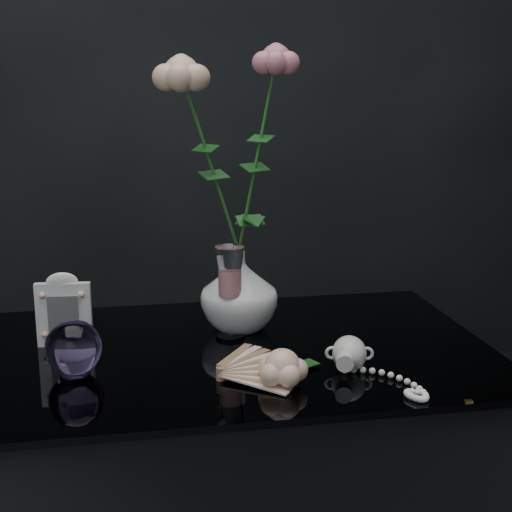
{
  "coord_description": "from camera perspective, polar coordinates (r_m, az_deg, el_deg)",
  "views": [
    {
      "loc": [
        -0.11,
        -1.14,
        1.22
      ],
      "look_at": [
        0.11,
        0.08,
        0.92
      ],
      "focal_mm": 50.0,
      "sensor_mm": 36.0,
      "label": 1
    }
  ],
  "objects": [
    {
      "name": "picture_frame",
      "position": [
        1.32,
        -15.13,
        -4.13
      ],
      "size": [
        0.11,
        0.09,
        0.14
      ],
      "primitive_type": null,
      "rotation": [
        0.0,
        0.0,
        -0.1
      ],
      "color": "white",
      "rests_on": "table"
    },
    {
      "name": "roses",
      "position": [
        1.3,
        -2.08,
        9.21
      ],
      "size": [
        0.25,
        0.11,
        0.42
      ],
      "color": "beige",
      "rests_on": "vase"
    },
    {
      "name": "paperweight",
      "position": [
        1.19,
        -14.39,
        -7.11
      ],
      "size": [
        0.1,
        0.1,
        0.09
      ],
      "primitive_type": null,
      "rotation": [
        0.0,
        0.0,
        0.17
      ],
      "color": "#8B71B8",
      "rests_on": "table"
    },
    {
      "name": "paper_fan",
      "position": [
        1.15,
        -2.85,
        -9.28
      ],
      "size": [
        0.28,
        0.25,
        0.03
      ],
      "primitive_type": null,
      "rotation": [
        0.0,
        0.0,
        -0.27
      ],
      "color": "#FFF3CB",
      "rests_on": "table"
    },
    {
      "name": "pearl_jar",
      "position": [
        1.19,
        7.48,
        -7.6
      ],
      "size": [
        0.24,
        0.25,
        0.06
      ],
      "primitive_type": null,
      "rotation": [
        0.0,
        0.0,
        -0.23
      ],
      "color": "silver",
      "rests_on": "table"
    },
    {
      "name": "vase",
      "position": [
        1.36,
        -1.37,
        -2.78
      ],
      "size": [
        0.19,
        0.19,
        0.15
      ],
      "primitive_type": "imported",
      "rotation": [
        0.0,
        0.0,
        0.43
      ],
      "color": "white",
      "rests_on": "table"
    },
    {
      "name": "wine_glass",
      "position": [
        1.31,
        -2.09,
        -2.96
      ],
      "size": [
        0.06,
        0.06,
        0.17
      ],
      "primitive_type": null,
      "rotation": [
        0.0,
        0.0,
        0.06
      ],
      "color": "white",
      "rests_on": "table"
    },
    {
      "name": "loose_rose",
      "position": [
        1.12,
        2.11,
        -8.89
      ],
      "size": [
        0.15,
        0.18,
        0.06
      ],
      "primitive_type": null,
      "rotation": [
        0.0,
        0.0,
        -0.07
      ],
      "color": "beige",
      "rests_on": "table"
    }
  ]
}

